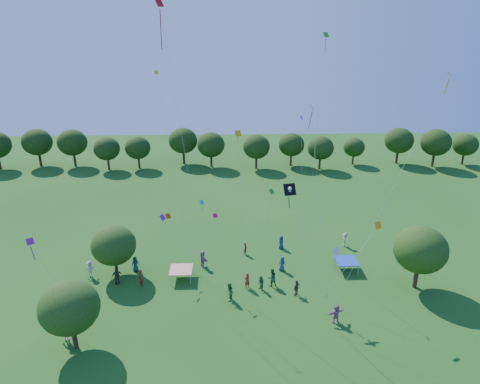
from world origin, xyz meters
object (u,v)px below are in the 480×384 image
at_px(red_high_kite, 170,68).
at_px(near_tree_west, 69,307).
at_px(near_tree_north, 114,245).
at_px(tent_blue, 346,261).
at_px(near_tree_east, 421,250).
at_px(pirate_kite, 290,192).
at_px(tent_red_stripe, 181,270).

bearing_deg(red_high_kite, near_tree_west, -135.86).
xyz_separation_m(near_tree_west, near_tree_north, (0.73, 10.58, -0.40)).
xyz_separation_m(near_tree_north, tent_blue, (23.46, 0.10, -2.32)).
bearing_deg(near_tree_east, red_high_kite, 179.77).
bearing_deg(pirate_kite, near_tree_west, -156.20).
xyz_separation_m(tent_red_stripe, red_high_kite, (0.30, -2.14, 19.46)).
relative_size(tent_red_stripe, red_high_kite, 0.09).
distance_m(tent_blue, pirate_kite, 11.42).
bearing_deg(near_tree_north, tent_red_stripe, -8.79).
bearing_deg(near_tree_west, red_high_kite, 44.14).
bearing_deg(tent_red_stripe, red_high_kite, -81.93).
bearing_deg(tent_red_stripe, near_tree_north, 171.21).
xyz_separation_m(tent_red_stripe, tent_blue, (16.84, 1.12, 0.00)).
xyz_separation_m(near_tree_north, tent_red_stripe, (6.62, -1.02, -2.32)).
distance_m(near_tree_west, near_tree_east, 30.90).
bearing_deg(near_tree_north, near_tree_west, -93.94).
distance_m(tent_red_stripe, pirate_kite, 13.68).
relative_size(tent_red_stripe, pirate_kite, 0.24).
xyz_separation_m(tent_blue, pirate_kite, (-6.58, -2.91, 8.87)).
bearing_deg(tent_blue, tent_red_stripe, -176.20).
bearing_deg(tent_blue, near_tree_west, -156.18).
height_order(tent_blue, pirate_kite, pirate_kite).
relative_size(near_tree_east, red_high_kite, 0.26).
distance_m(near_tree_east, red_high_kite, 27.74).
height_order(tent_red_stripe, red_high_kite, red_high_kite).
distance_m(near_tree_west, tent_red_stripe, 12.36).
bearing_deg(near_tree_east, tent_red_stripe, 174.39).
xyz_separation_m(tent_red_stripe, pirate_kite, (10.26, -1.79, 8.87)).
xyz_separation_m(near_tree_north, red_high_kite, (6.92, -3.16, 17.15)).
bearing_deg(pirate_kite, tent_blue, 23.87).
xyz_separation_m(near_tree_east, tent_red_stripe, (-22.67, 2.23, -3.05)).
relative_size(near_tree_west, tent_blue, 2.64).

